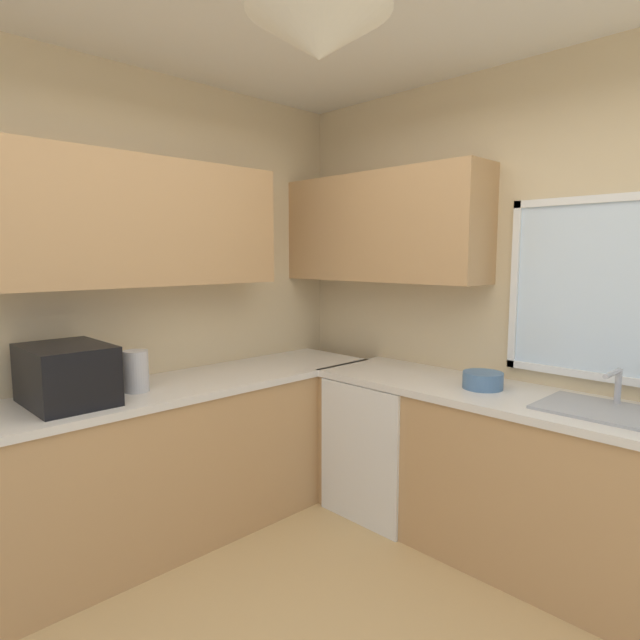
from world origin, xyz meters
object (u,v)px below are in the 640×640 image
object	(u,v)px
dishwasher	(388,444)
sink_assembly	(606,410)
kettle	(136,371)
microwave	(66,374)
bowl	(483,380)

from	to	relation	value
dishwasher	sink_assembly	world-z (taller)	sink_assembly
kettle	sink_assembly	bearing A→B (deg)	36.41
microwave	sink_assembly	size ratio (longest dim) A/B	0.84
kettle	bowl	xyz separation A→B (m)	(1.26, 1.38, -0.07)
sink_assembly	microwave	bearing A→B (deg)	-137.67
kettle	dishwasher	bearing A→B (deg)	64.67
kettle	bowl	world-z (taller)	kettle
dishwasher	bowl	bearing A→B (deg)	2.76
bowl	sink_assembly	bearing A→B (deg)	0.62
kettle	bowl	bearing A→B (deg)	47.61
sink_assembly	bowl	xyz separation A→B (m)	(-0.62, -0.01, 0.03)
microwave	kettle	xyz separation A→B (m)	(0.02, 0.34, -0.03)
microwave	kettle	bearing A→B (deg)	86.68
kettle	bowl	size ratio (longest dim) A/B	1.03
dishwasher	bowl	world-z (taller)	bowl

